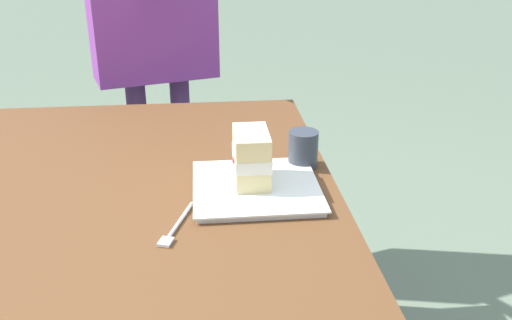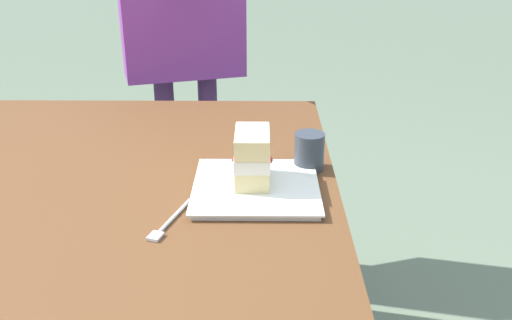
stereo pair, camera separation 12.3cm
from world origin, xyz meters
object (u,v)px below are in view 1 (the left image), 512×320
dessert_fork (176,226)px  diner_person (152,6)px  patio_table (89,256)px  coffee_cup (303,149)px  cake_slice (252,157)px  dessert_plate (256,188)px

dessert_fork → diner_person: 1.09m
patio_table → coffee_cup: 0.54m
cake_slice → dessert_fork: size_ratio=0.76×
patio_table → cake_slice: 0.40m
cake_slice → diner_person: size_ratio=0.08×
dessert_fork → coffee_cup: coffee_cup is taller
dessert_plate → coffee_cup: bearing=133.2°
patio_table → cake_slice: cake_slice is taller
patio_table → dessert_fork: 0.22m
patio_table → dessert_fork: bearing=72.4°
cake_slice → coffee_cup: size_ratio=1.39×
cake_slice → coffee_cup: 0.17m
cake_slice → coffee_cup: (-0.10, 0.13, -0.03)m
patio_table → dessert_fork: dessert_fork is taller
patio_table → cake_slice: bearing=106.0°
dessert_fork → diner_person: size_ratio=0.11×
patio_table → diner_person: bearing=174.9°
dessert_plate → patio_table: bearing=-76.8°
coffee_cup → dessert_fork: bearing=-48.6°
dessert_plate → dessert_fork: dessert_plate is taller
patio_table → dessert_plate: 0.38m
cake_slice → dessert_fork: (0.16, -0.16, -0.07)m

